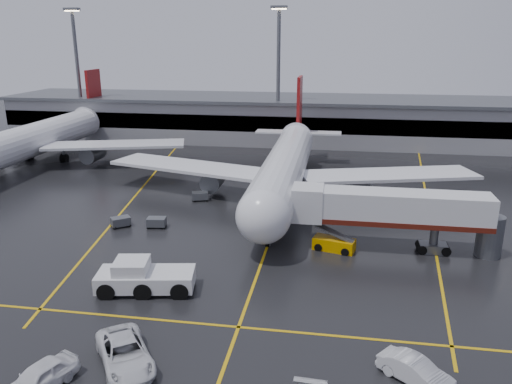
# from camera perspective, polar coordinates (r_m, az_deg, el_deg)

# --- Properties ---
(ground) EXTENTS (220.00, 220.00, 0.00)m
(ground) POSITION_cam_1_polar(r_m,az_deg,el_deg) (56.85, 2.32, -3.37)
(ground) COLOR black
(ground) RESTS_ON ground
(apron_line_centre) EXTENTS (0.25, 90.00, 0.02)m
(apron_line_centre) POSITION_cam_1_polar(r_m,az_deg,el_deg) (56.85, 2.32, -3.36)
(apron_line_centre) COLOR gold
(apron_line_centre) RESTS_ON ground
(apron_line_stop) EXTENTS (60.00, 0.25, 0.02)m
(apron_line_stop) POSITION_cam_1_polar(r_m,az_deg,el_deg) (37.26, -2.00, -15.10)
(apron_line_stop) COLOR gold
(apron_line_stop) RESTS_ON ground
(apron_line_left) EXTENTS (9.99, 69.35, 0.02)m
(apron_line_left) POSITION_cam_1_polar(r_m,az_deg,el_deg) (71.02, -12.88, 0.42)
(apron_line_left) COLOR gold
(apron_line_left) RESTS_ON ground
(apron_line_right) EXTENTS (7.57, 69.64, 0.02)m
(apron_line_right) POSITION_cam_1_polar(r_m,az_deg,el_deg) (66.98, 18.89, -1.10)
(apron_line_right) COLOR gold
(apron_line_right) RESTS_ON ground
(terminal) EXTENTS (122.00, 19.00, 8.60)m
(terminal) POSITION_cam_1_polar(r_m,az_deg,el_deg) (102.22, 5.70, 8.26)
(terminal) COLOR gray
(terminal) RESTS_ON ground
(light_mast_left) EXTENTS (3.00, 1.20, 25.45)m
(light_mast_left) POSITION_cam_1_polar(r_m,az_deg,el_deg) (108.03, -19.63, 13.28)
(light_mast_left) COLOR #595B60
(light_mast_left) RESTS_ON ground
(light_mast_mid) EXTENTS (3.00, 1.20, 25.45)m
(light_mast_mid) POSITION_cam_1_polar(r_m,az_deg,el_deg) (95.73, 2.56, 13.85)
(light_mast_mid) COLOR #595B60
(light_mast_mid) RESTS_ON ground
(main_airliner) EXTENTS (48.80, 45.60, 14.10)m
(main_airliner) POSITION_cam_1_polar(r_m,az_deg,el_deg) (64.83, 3.42, 3.09)
(main_airliner) COLOR silver
(main_airliner) RESTS_ON ground
(second_airliner) EXTENTS (48.80, 45.60, 14.10)m
(second_airliner) POSITION_cam_1_polar(r_m,az_deg,el_deg) (90.25, -23.39, 5.70)
(second_airliner) COLOR silver
(second_airliner) RESTS_ON ground
(jet_bridge) EXTENTS (19.90, 3.40, 6.05)m
(jet_bridge) POSITION_cam_1_polar(r_m,az_deg,el_deg) (49.84, 15.18, -2.17)
(jet_bridge) COLOR silver
(jet_bridge) RESTS_ON ground
(pushback_tractor) EXTENTS (8.25, 4.54, 2.80)m
(pushback_tractor) POSITION_cam_1_polar(r_m,az_deg,el_deg) (42.53, -12.70, -9.51)
(pushback_tractor) COLOR silver
(pushback_tractor) RESTS_ON ground
(belt_loader) EXTENTS (4.28, 2.70, 2.52)m
(belt_loader) POSITION_cam_1_polar(r_m,az_deg,el_deg) (49.75, 8.86, -5.87)
(belt_loader) COLOR #D28D00
(belt_loader) RESTS_ON ground
(service_van_a) EXTENTS (5.90, 6.73, 1.73)m
(service_van_a) POSITION_cam_1_polar(r_m,az_deg,el_deg) (34.14, -14.68, -17.34)
(service_van_a) COLOR silver
(service_van_a) RESTS_ON ground
(service_van_c) EXTENTS (4.66, 4.11, 1.53)m
(service_van_c) POSITION_cam_1_polar(r_m,az_deg,el_deg) (33.31, 17.69, -18.80)
(service_van_c) COLOR silver
(service_van_c) RESTS_ON ground
(service_van_d) EXTENTS (3.59, 5.19, 1.64)m
(service_van_d) POSITION_cam_1_polar(r_m,az_deg,el_deg) (33.78, -23.45, -18.81)
(service_van_d) COLOR white
(service_van_d) RESTS_ON ground
(baggage_cart_a) EXTENTS (2.14, 1.53, 1.12)m
(baggage_cart_a) POSITION_cam_1_polar(r_m,az_deg,el_deg) (55.95, -11.24, -3.36)
(baggage_cart_a) COLOR #595B60
(baggage_cart_a) RESTS_ON ground
(baggage_cart_b) EXTENTS (2.38, 2.26, 1.12)m
(baggage_cart_b) POSITION_cam_1_polar(r_m,az_deg,el_deg) (57.02, -15.14, -3.24)
(baggage_cart_b) COLOR #595B60
(baggage_cart_b) RESTS_ON ground
(baggage_cart_c) EXTENTS (2.30, 1.85, 1.12)m
(baggage_cart_c) POSITION_cam_1_polar(r_m,az_deg,el_deg) (64.29, -6.37, -0.43)
(baggage_cart_c) COLOR #595B60
(baggage_cart_c) RESTS_ON ground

